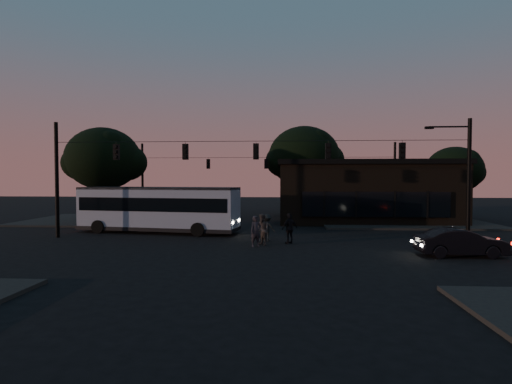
# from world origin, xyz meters

# --- Properties ---
(ground) EXTENTS (120.00, 120.00, 0.00)m
(ground) POSITION_xyz_m (0.00, 0.00, 0.00)
(ground) COLOR black
(ground) RESTS_ON ground
(sidewalk_far_right) EXTENTS (14.00, 10.00, 0.15)m
(sidewalk_far_right) POSITION_xyz_m (12.00, 14.00, 0.07)
(sidewalk_far_right) COLOR black
(sidewalk_far_right) RESTS_ON ground
(sidewalk_far_left) EXTENTS (14.00, 10.00, 0.15)m
(sidewalk_far_left) POSITION_xyz_m (-14.00, 14.00, 0.07)
(sidewalk_far_left) COLOR black
(sidewalk_far_left) RESTS_ON ground
(building) EXTENTS (15.40, 10.41, 5.40)m
(building) POSITION_xyz_m (9.00, 15.97, 2.71)
(building) COLOR black
(building) RESTS_ON ground
(tree_behind) EXTENTS (7.60, 7.60, 9.43)m
(tree_behind) POSITION_xyz_m (4.00, 22.00, 6.19)
(tree_behind) COLOR black
(tree_behind) RESTS_ON ground
(tree_right) EXTENTS (5.20, 5.20, 6.86)m
(tree_right) POSITION_xyz_m (18.00, 18.00, 4.63)
(tree_right) COLOR black
(tree_right) RESTS_ON ground
(tree_left) EXTENTS (6.40, 6.40, 8.30)m
(tree_left) POSITION_xyz_m (-14.00, 13.00, 5.57)
(tree_left) COLOR black
(tree_left) RESTS_ON ground
(signal_rig_near) EXTENTS (26.24, 0.30, 7.50)m
(signal_rig_near) POSITION_xyz_m (0.00, 4.00, 4.45)
(signal_rig_near) COLOR black
(signal_rig_near) RESTS_ON ground
(signal_rig_far) EXTENTS (26.24, 0.30, 7.50)m
(signal_rig_far) POSITION_xyz_m (0.00, 20.00, 4.20)
(signal_rig_far) COLOR black
(signal_rig_far) RESTS_ON ground
(bus) EXTENTS (11.73, 4.30, 3.23)m
(bus) POSITION_xyz_m (-7.12, 6.70, 1.81)
(bus) COLOR #828CA6
(bus) RESTS_ON ground
(car) EXTENTS (4.26, 1.60, 1.39)m
(car) POSITION_xyz_m (10.46, -0.86, 0.69)
(car) COLOR black
(car) RESTS_ON ground
(pedestrian_a) EXTENTS (0.76, 0.66, 1.75)m
(pedestrian_a) POSITION_xyz_m (0.16, 1.32, 0.87)
(pedestrian_a) COLOR black
(pedestrian_a) RESTS_ON ground
(pedestrian_b) EXTENTS (1.08, 1.12, 1.82)m
(pedestrian_b) POSITION_xyz_m (0.51, 1.85, 0.91)
(pedestrian_b) COLOR #3A3434
(pedestrian_b) RESTS_ON ground
(pedestrian_c) EXTENTS (1.13, 0.94, 1.81)m
(pedestrian_c) POSITION_xyz_m (2.09, 2.43, 0.91)
(pedestrian_c) COLOR black
(pedestrian_c) RESTS_ON ground
(pedestrian_d) EXTENTS (1.18, 0.84, 1.65)m
(pedestrian_d) POSITION_xyz_m (0.72, 3.39, 0.83)
(pedestrian_d) COLOR black
(pedestrian_d) RESTS_ON ground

